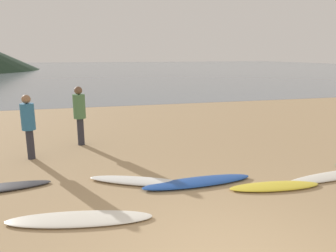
% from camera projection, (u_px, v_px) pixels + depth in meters
% --- Properties ---
extents(ground_plane, '(120.00, 120.00, 0.20)m').
position_uv_depth(ground_plane, '(126.00, 123.00, 13.49)').
color(ground_plane, tan).
rests_on(ground_plane, ground).
extents(ocean_water, '(140.00, 100.00, 0.01)m').
position_uv_depth(ocean_water, '(92.00, 68.00, 64.36)').
color(ocean_water, slate).
rests_on(ocean_water, ground).
extents(surfboard_2, '(2.52, 0.98, 0.07)m').
position_uv_depth(surfboard_2, '(80.00, 219.00, 5.37)').
color(surfboard_2, silver).
rests_on(surfboard_2, ground).
extents(surfboard_3, '(2.33, 1.42, 0.09)m').
position_uv_depth(surfboard_3, '(141.00, 181.00, 6.93)').
color(surfboard_3, white).
rests_on(surfboard_3, ground).
extents(surfboard_4, '(2.50, 0.62, 0.10)m').
position_uv_depth(surfboard_4, '(198.00, 182.00, 6.88)').
color(surfboard_4, '#1E479E').
rests_on(surfboard_4, ground).
extents(surfboard_5, '(2.01, 0.69, 0.07)m').
position_uv_depth(surfboard_5, '(275.00, 186.00, 6.69)').
color(surfboard_5, yellow).
rests_on(surfboard_5, ground).
extents(surfboard_6, '(2.51, 0.71, 0.06)m').
position_uv_depth(surfboard_6, '(332.00, 176.00, 7.26)').
color(surfboard_6, silver).
rests_on(surfboard_6, ground).
extents(person_0, '(0.36, 0.36, 1.80)m').
position_uv_depth(person_0, '(79.00, 111.00, 9.66)').
color(person_0, '#2D2D38').
rests_on(person_0, ground).
extents(person_1, '(0.35, 0.35, 1.72)m').
position_uv_depth(person_1, '(28.00, 122.00, 8.34)').
color(person_1, '#2D2D38').
rests_on(person_1, ground).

